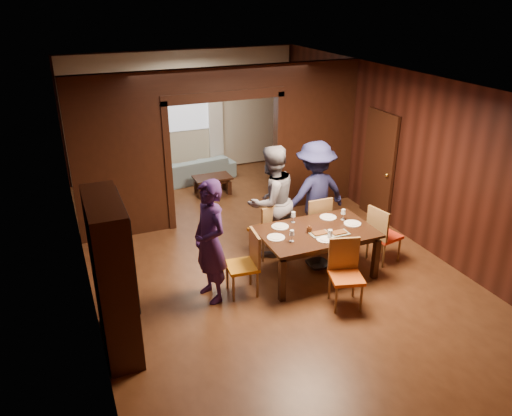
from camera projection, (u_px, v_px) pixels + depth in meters
name	position (u px, v px, depth m)	size (l,w,h in m)	color
floor	(258.00, 253.00, 8.52)	(9.00, 9.00, 0.00)	#4B2815
ceiling	(258.00, 81.00, 7.35)	(5.50, 9.00, 0.02)	silver
room_walls	(220.00, 140.00, 9.50)	(5.52, 9.01, 2.90)	black
person_purple	(210.00, 242.00, 6.96)	(0.66, 0.44, 1.82)	#391D55
person_grey	(271.00, 201.00, 8.19)	(0.92, 0.72, 1.89)	slate
person_navy	(315.00, 194.00, 8.51)	(1.20, 0.69, 1.86)	#1B1D45
sofa	(195.00, 169.00, 11.67)	(1.85, 0.72, 0.54)	#7D9AA3
serving_bowl	(320.00, 223.00, 7.78)	(0.37, 0.37, 0.09)	black
dining_table	(316.00, 252.00, 7.78)	(1.76, 1.09, 0.76)	black
coffee_table	(213.00, 185.00, 10.90)	(0.80, 0.50, 0.40)	black
chair_left	(242.00, 264.00, 7.24)	(0.44, 0.44, 0.97)	orange
chair_right	(385.00, 234.00, 8.13)	(0.44, 0.44, 0.97)	red
chair_far_l	(265.00, 228.00, 8.31)	(0.44, 0.44, 0.97)	orange
chair_far_r	(314.00, 221.00, 8.56)	(0.44, 0.44, 0.97)	orange
chair_near	(346.00, 275.00, 6.96)	(0.44, 0.44, 0.97)	#E95B15
hutch	(112.00, 277.00, 5.96)	(0.40, 1.20, 2.00)	black
door_right	(379.00, 166.00, 9.47)	(0.06, 0.90, 2.10)	black
window_far	(184.00, 103.00, 11.58)	(1.20, 0.03, 1.30)	silver
curtain_left	(154.00, 126.00, 11.46)	(0.35, 0.06, 2.40)	white
curtain_right	(216.00, 119.00, 11.99)	(0.35, 0.06, 2.40)	white
plate_left	(276.00, 237.00, 7.40)	(0.27, 0.27, 0.01)	white
plate_far_l	(280.00, 227.00, 7.74)	(0.27, 0.27, 0.01)	silver
plate_far_r	(328.00, 217.00, 8.05)	(0.27, 0.27, 0.01)	white
plate_right	(352.00, 224.00, 7.84)	(0.27, 0.27, 0.01)	white
plate_near	(325.00, 239.00, 7.36)	(0.27, 0.27, 0.01)	white
platter_a	(320.00, 233.00, 7.50)	(0.30, 0.20, 0.04)	gray
platter_b	(339.00, 233.00, 7.52)	(0.30, 0.20, 0.04)	gray
wineglass_left	(292.00, 236.00, 7.27)	(0.08, 0.08, 0.18)	silver
wineglass_far	(293.00, 217.00, 7.86)	(0.08, 0.08, 0.18)	silver
wineglass_right	(343.00, 215.00, 7.95)	(0.08, 0.08, 0.18)	white
tumbler	(330.00, 234.00, 7.36)	(0.07, 0.07, 0.14)	silver
condiment_jar	(309.00, 229.00, 7.55)	(0.08, 0.08, 0.11)	#472310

